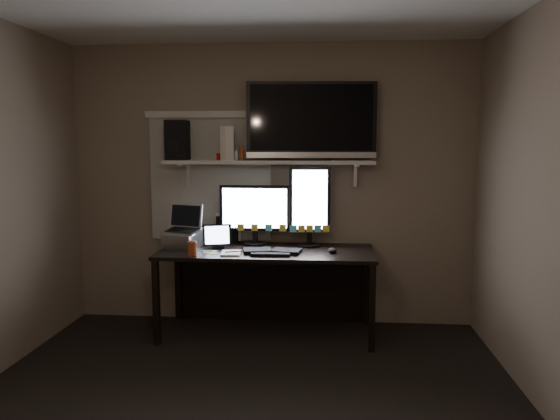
# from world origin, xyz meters

# --- Properties ---
(floor) EXTENTS (3.60, 3.60, 0.00)m
(floor) POSITION_xyz_m (0.00, 0.00, 0.00)
(floor) COLOR black
(floor) RESTS_ON ground
(back_wall) EXTENTS (3.60, 0.00, 3.60)m
(back_wall) POSITION_xyz_m (0.00, 1.80, 1.25)
(back_wall) COLOR #736652
(back_wall) RESTS_ON floor
(window_blinds) EXTENTS (1.10, 0.02, 1.10)m
(window_blinds) POSITION_xyz_m (-0.55, 1.79, 1.30)
(window_blinds) COLOR #BBB8A8
(window_blinds) RESTS_ON back_wall
(desk) EXTENTS (1.80, 0.75, 0.73)m
(desk) POSITION_xyz_m (0.00, 1.55, 0.55)
(desk) COLOR black
(desk) RESTS_ON floor
(wall_shelf) EXTENTS (1.80, 0.35, 0.03)m
(wall_shelf) POSITION_xyz_m (0.00, 1.62, 1.46)
(wall_shelf) COLOR beige
(wall_shelf) RESTS_ON back_wall
(monitor_landscape) EXTENTS (0.62, 0.07, 0.54)m
(monitor_landscape) POSITION_xyz_m (-0.13, 1.65, 1.00)
(monitor_landscape) COLOR black
(monitor_landscape) RESTS_ON desk
(monitor_portrait) EXTENTS (0.36, 0.10, 0.71)m
(monitor_portrait) POSITION_xyz_m (0.35, 1.62, 1.08)
(monitor_portrait) COLOR black
(monitor_portrait) RESTS_ON desk
(keyboard) EXTENTS (0.49, 0.20, 0.03)m
(keyboard) POSITION_xyz_m (0.06, 1.31, 0.74)
(keyboard) COLOR black
(keyboard) RESTS_ON desk
(mouse) EXTENTS (0.09, 0.12, 0.04)m
(mouse) POSITION_xyz_m (0.55, 1.36, 0.75)
(mouse) COLOR black
(mouse) RESTS_ON desk
(notepad) EXTENTS (0.18, 0.23, 0.01)m
(notepad) POSITION_xyz_m (-0.27, 1.24, 0.74)
(notepad) COLOR silver
(notepad) RESTS_ON desk
(tablet) EXTENTS (0.26, 0.17, 0.21)m
(tablet) POSITION_xyz_m (-0.42, 1.45, 0.84)
(tablet) COLOR black
(tablet) RESTS_ON desk
(file_sorter) EXTENTS (0.22, 0.15, 0.26)m
(file_sorter) POSITION_xyz_m (-0.39, 1.75, 0.86)
(file_sorter) COLOR black
(file_sorter) RESTS_ON desk
(laptop) EXTENTS (0.39, 0.35, 0.36)m
(laptop) POSITION_xyz_m (-0.73, 1.46, 0.91)
(laptop) COLOR silver
(laptop) RESTS_ON desk
(cup) EXTENTS (0.09, 0.09, 0.11)m
(cup) POSITION_xyz_m (-0.57, 1.14, 0.79)
(cup) COLOR brown
(cup) RESTS_ON desk
(sticky_notes) EXTENTS (0.34, 0.28, 0.00)m
(sticky_notes) POSITION_xyz_m (-0.44, 1.30, 0.73)
(sticky_notes) COLOR gold
(sticky_notes) RESTS_ON desk
(tv) EXTENTS (1.12, 0.29, 0.67)m
(tv) POSITION_xyz_m (0.36, 1.65, 1.81)
(tv) COLOR black
(tv) RESTS_ON wall_shelf
(game_console) EXTENTS (0.15, 0.25, 0.29)m
(game_console) POSITION_xyz_m (-0.36, 1.61, 1.62)
(game_console) COLOR #BCB6AA
(game_console) RESTS_ON wall_shelf
(speaker) EXTENTS (0.20, 0.24, 0.34)m
(speaker) POSITION_xyz_m (-0.80, 1.62, 1.65)
(speaker) COLOR black
(speaker) RESTS_ON wall_shelf
(bottles) EXTENTS (0.22, 0.09, 0.14)m
(bottles) POSITION_xyz_m (-0.33, 1.56, 1.55)
(bottles) COLOR #A50F0C
(bottles) RESTS_ON wall_shelf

